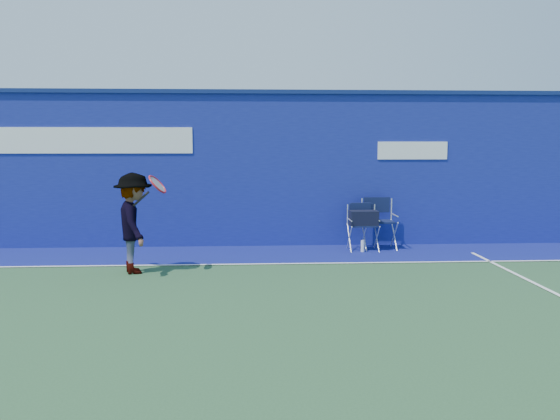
{
  "coord_description": "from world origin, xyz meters",
  "views": [
    {
      "loc": [
        0.3,
        -6.67,
        2.06
      ],
      "look_at": [
        0.82,
        2.6,
        1.0
      ],
      "focal_mm": 38.0,
      "sensor_mm": 36.0,
      "label": 1
    }
  ],
  "objects": [
    {
      "name": "stadium_wall",
      "position": [
        -0.0,
        5.2,
        1.55
      ],
      "size": [
        24.0,
        0.5,
        3.08
      ],
      "color": "navy",
      "rests_on": "ground"
    },
    {
      "name": "ground",
      "position": [
        0.0,
        0.0,
        0.0
      ],
      "size": [
        80.0,
        80.0,
        0.0
      ],
      "primitive_type": "plane",
      "color": "#294D2C",
      "rests_on": "ground"
    },
    {
      "name": "directors_chair_right",
      "position": [
        2.86,
        4.57,
        0.31
      ],
      "size": [
        0.59,
        0.53,
        0.99
      ],
      "color": "silver",
      "rests_on": "ground"
    },
    {
      "name": "court_lines",
      "position": [
        0.0,
        0.6,
        0.01
      ],
      "size": [
        24.0,
        12.0,
        0.01
      ],
      "color": "white",
      "rests_on": "out_of_bounds_strip"
    },
    {
      "name": "tennis_player",
      "position": [
        -1.48,
        2.7,
        0.8
      ],
      "size": [
        1.0,
        1.16,
        1.59
      ],
      "color": "#EA4738",
      "rests_on": "ground"
    },
    {
      "name": "water_bottle",
      "position": [
        2.48,
        4.23,
        0.11
      ],
      "size": [
        0.07,
        0.07,
        0.23
      ],
      "primitive_type": "cylinder",
      "color": "silver",
      "rests_on": "ground"
    },
    {
      "name": "out_of_bounds_strip",
      "position": [
        0.0,
        4.1,
        0.0
      ],
      "size": [
        24.0,
        1.8,
        0.01
      ],
      "primitive_type": "cube",
      "color": "navy",
      "rests_on": "ground"
    },
    {
      "name": "directors_chair_left",
      "position": [
        2.52,
        4.43,
        0.38
      ],
      "size": [
        0.53,
        0.49,
        0.9
      ],
      "color": "silver",
      "rests_on": "ground"
    }
  ]
}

